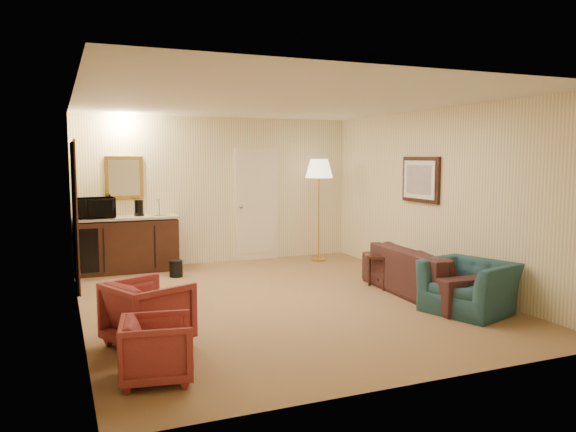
# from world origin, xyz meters

# --- Properties ---
(ground) EXTENTS (6.00, 6.00, 0.00)m
(ground) POSITION_xyz_m (0.00, 0.00, 0.00)
(ground) COLOR olive
(ground) RESTS_ON ground
(room_walls) EXTENTS (5.02, 6.01, 2.61)m
(room_walls) POSITION_xyz_m (-0.10, 0.77, 1.72)
(room_walls) COLOR #FAF2BB
(room_walls) RESTS_ON ground
(wetbar_cabinet) EXTENTS (1.64, 0.58, 0.92)m
(wetbar_cabinet) POSITION_xyz_m (-1.65, 2.72, 0.46)
(wetbar_cabinet) COLOR #361711
(wetbar_cabinet) RESTS_ON ground
(sofa) EXTENTS (0.77, 2.25, 0.87)m
(sofa) POSITION_xyz_m (1.95, -0.52, 0.43)
(sofa) COLOR black
(sofa) RESTS_ON ground
(teal_armchair) EXTENTS (0.91, 1.12, 0.85)m
(teal_armchair) POSITION_xyz_m (1.90, -1.42, 0.43)
(teal_armchair) COLOR #204650
(teal_armchair) RESTS_ON ground
(rose_chair_near) EXTENTS (0.90, 0.92, 0.73)m
(rose_chair_near) POSITION_xyz_m (-1.90, -1.15, 0.37)
(rose_chair_near) COLOR #9B3237
(rose_chair_near) RESTS_ON ground
(rose_chair_far) EXTENTS (0.64, 0.67, 0.60)m
(rose_chair_far) POSITION_xyz_m (-1.97, -2.10, 0.30)
(rose_chair_far) COLOR #9B3237
(rose_chair_far) RESTS_ON ground
(coffee_table) EXTENTS (0.90, 0.66, 0.49)m
(coffee_table) POSITION_xyz_m (1.80, 0.13, 0.24)
(coffee_table) COLOR black
(coffee_table) RESTS_ON ground
(floor_lamp) EXTENTS (0.65, 0.65, 1.87)m
(floor_lamp) POSITION_xyz_m (1.70, 2.40, 0.94)
(floor_lamp) COLOR gold
(floor_lamp) RESTS_ON ground
(waste_bin) EXTENTS (0.27, 0.27, 0.26)m
(waste_bin) POSITION_xyz_m (-1.00, 2.00, 0.13)
(waste_bin) COLOR black
(waste_bin) RESTS_ON ground
(microwave) EXTENTS (0.62, 0.37, 0.40)m
(microwave) POSITION_xyz_m (-2.15, 2.65, 1.12)
(microwave) COLOR black
(microwave) RESTS_ON wetbar_cabinet
(coffee_maker) EXTENTS (0.17, 0.17, 0.27)m
(coffee_maker) POSITION_xyz_m (-1.45, 2.73, 1.05)
(coffee_maker) COLOR black
(coffee_maker) RESTS_ON wetbar_cabinet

